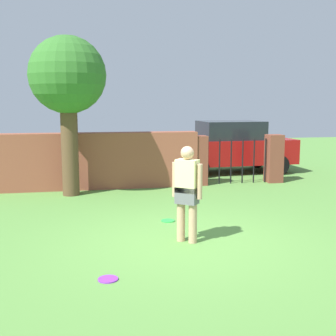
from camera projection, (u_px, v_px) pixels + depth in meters
name	position (u px, v px, depth m)	size (l,w,h in m)	color
ground_plane	(188.00, 241.00, 7.43)	(40.00, 40.00, 0.00)	#568C3D
brick_wall	(92.00, 161.00, 11.83)	(5.78, 0.50, 1.52)	brown
tree	(68.00, 79.00, 10.68)	(1.90, 1.90, 3.94)	brown
person	(187.00, 190.00, 7.25)	(0.44, 0.40, 1.62)	tan
fence_gate	(237.00, 159.00, 12.61)	(2.73, 0.44, 1.40)	brown
car	(230.00, 147.00, 14.58)	(4.27, 2.07, 1.72)	#A51111
frisbee_green	(168.00, 221.00, 8.66)	(0.27, 0.27, 0.02)	green
frisbee_purple	(108.00, 279.00, 5.79)	(0.27, 0.27, 0.02)	purple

